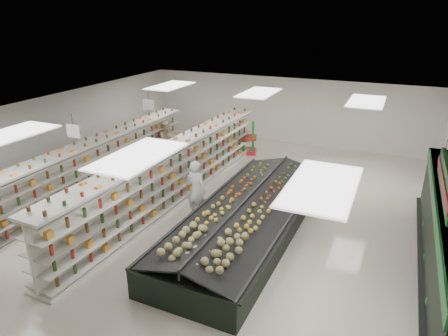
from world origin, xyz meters
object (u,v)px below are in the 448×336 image
at_px(produce_island, 247,216).
at_px(shopper_background, 166,139).
at_px(gondola_left, 95,168).
at_px(shopper_main, 196,190).
at_px(soda_endcap, 244,139).
at_px(gondola_center, 175,175).

height_order(produce_island, shopper_background, shopper_background).
xyz_separation_m(gondola_left, shopper_background, (0.48, 4.12, -0.03)).
bearing_deg(shopper_background, shopper_main, -117.36).
bearing_deg(soda_endcap, shopper_main, -82.17).
xyz_separation_m(gondola_center, shopper_background, (-2.56, 3.64, -0.09)).
bearing_deg(produce_island, soda_endcap, 112.01).
relative_size(gondola_center, produce_island, 1.49).
distance_m(gondola_center, shopper_main, 1.53).
relative_size(gondola_center, shopper_background, 6.97).
relative_size(produce_island, shopper_main, 4.10).
height_order(gondola_left, shopper_background, gondola_left).
bearing_deg(soda_endcap, shopper_background, -147.14).
distance_m(produce_island, soda_endcap, 7.15).
distance_m(shopper_main, shopper_background, 5.90).
bearing_deg(produce_island, gondola_center, 160.60).
relative_size(gondola_left, shopper_main, 5.69).
bearing_deg(shopper_main, gondola_center, -24.52).
xyz_separation_m(gondola_left, gondola_center, (3.04, 0.49, 0.06)).
bearing_deg(gondola_left, gondola_center, 9.36).
height_order(shopper_main, shopper_background, shopper_main).
bearing_deg(produce_island, shopper_main, 172.52).
xyz_separation_m(gondola_left, produce_island, (6.12, -0.60, -0.34)).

